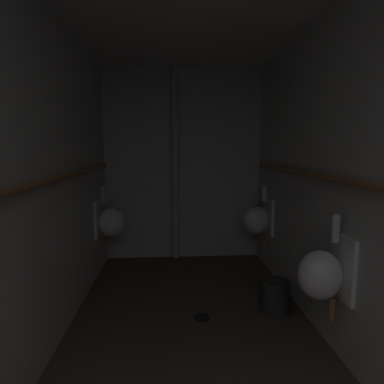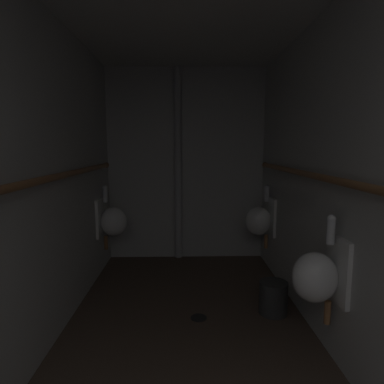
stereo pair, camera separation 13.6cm
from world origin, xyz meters
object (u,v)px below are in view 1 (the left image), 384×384
at_px(floor_drain, 202,317).
at_px(waste_bin, 275,296).
at_px(urinal_left_mid, 110,221).
at_px(urinal_right_far, 258,219).
at_px(standpipe_back_wall, 175,166).
at_px(urinal_right_mid, 323,273).

height_order(floor_drain, waste_bin, waste_bin).
height_order(urinal_left_mid, urinal_right_far, same).
xyz_separation_m(standpipe_back_wall, waste_bin, (0.87, -1.46, -1.09)).
bearing_deg(floor_drain, urinal_right_mid, -38.00).
xyz_separation_m(urinal_right_mid, floor_drain, (-0.77, 0.60, -0.62)).
bearing_deg(urinal_left_mid, waste_bin, -31.63).
relative_size(floor_drain, waste_bin, 0.49).
bearing_deg(urinal_left_mid, urinal_right_mid, -44.04).
bearing_deg(urinal_right_far, urinal_right_mid, -90.00).
bearing_deg(urinal_right_far, urinal_left_mid, -179.89).
relative_size(urinal_left_mid, standpipe_back_wall, 0.31).
height_order(urinal_right_mid, urinal_right_far, same).
distance_m(urinal_left_mid, waste_bin, 1.97).
height_order(urinal_right_far, floor_drain, urinal_right_far).
relative_size(urinal_right_far, standpipe_back_wall, 0.31).
xyz_separation_m(standpipe_back_wall, floor_drain, (0.20, -1.53, -1.23)).
bearing_deg(urinal_right_mid, urinal_right_far, 90.00).
bearing_deg(standpipe_back_wall, floor_drain, -82.56).
height_order(standpipe_back_wall, waste_bin, standpipe_back_wall).
xyz_separation_m(urinal_left_mid, standpipe_back_wall, (0.76, 0.46, 0.61)).
bearing_deg(waste_bin, urinal_left_mid, 148.37).
bearing_deg(waste_bin, urinal_right_far, 84.25).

